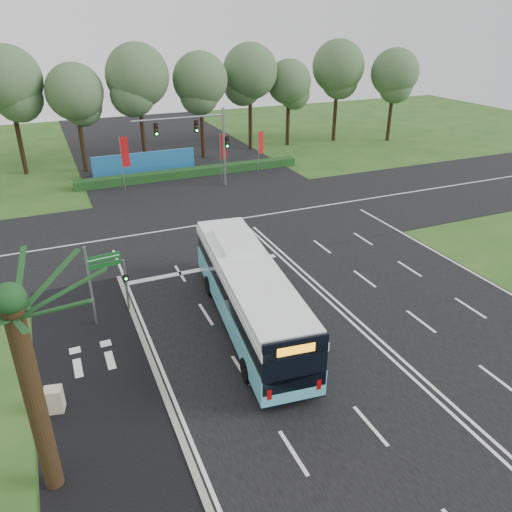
{
  "coord_description": "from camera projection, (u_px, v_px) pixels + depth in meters",
  "views": [
    {
      "loc": [
        -12.97,
        -21.42,
        14.11
      ],
      "look_at": [
        -2.87,
        2.0,
        1.84
      ],
      "focal_mm": 35.0,
      "sensor_mm": 36.0,
      "label": 1
    }
  ],
  "objects": [
    {
      "name": "hedge",
      "position": [
        192.0,
        172.0,
        48.57
      ],
      "size": [
        22.0,
        1.2,
        0.8
      ],
      "primitive_type": "cube",
      "color": "#163D19",
      "rests_on": "ground"
    },
    {
      "name": "city_bus",
      "position": [
        249.0,
        294.0,
        24.42
      ],
      "size": [
        4.16,
        13.09,
        3.69
      ],
      "rotation": [
        0.0,
        0.0,
        -0.12
      ],
      "color": "#57B7CA",
      "rests_on": "ground"
    },
    {
      "name": "road_main",
      "position": [
        316.0,
        290.0,
        28.46
      ],
      "size": [
        20.0,
        120.0,
        0.04
      ],
      "primitive_type": "cube",
      "color": "black",
      "rests_on": "ground"
    },
    {
      "name": "pedestrian_signal",
      "position": [
        126.0,
        284.0,
        25.73
      ],
      "size": [
        0.28,
        0.4,
        3.01
      ],
      "rotation": [
        0.0,
        0.0,
        0.36
      ],
      "color": "gray",
      "rests_on": "ground"
    },
    {
      "name": "eucalyptus_row",
      "position": [
        181.0,
        77.0,
        50.96
      ],
      "size": [
        54.43,
        9.86,
        12.88
      ],
      "color": "black",
      "rests_on": "ground"
    },
    {
      "name": "banner_flag_mid",
      "position": [
        223.0,
        150.0,
        46.61
      ],
      "size": [
        0.6,
        0.31,
        4.41
      ],
      "rotation": [
        0.0,
        0.0,
        -0.43
      ],
      "color": "gray",
      "rests_on": "ground"
    },
    {
      "name": "palm_tree",
      "position": [
        15.0,
        322.0,
        13.88
      ],
      "size": [
        3.2,
        3.2,
        7.65
      ],
      "color": "#382614",
      "rests_on": "ground"
    },
    {
      "name": "banner_flag_left",
      "position": [
        124.0,
        156.0,
        43.45
      ],
      "size": [
        0.72,
        0.17,
        4.89
      ],
      "rotation": [
        0.0,
        0.0,
        -0.16
      ],
      "color": "gray",
      "rests_on": "ground"
    },
    {
      "name": "kerb_strip",
      "position": [
        152.0,
        364.0,
        22.36
      ],
      "size": [
        0.25,
        18.0,
        0.12
      ],
      "primitive_type": "cube",
      "color": "gray",
      "rests_on": "ground"
    },
    {
      "name": "street_sign",
      "position": [
        96.0,
        276.0,
        24.25
      ],
      "size": [
        1.69,
        0.29,
        4.36
      ],
      "rotation": [
        0.0,
        0.0,
        0.12
      ],
      "color": "gray",
      "rests_on": "ground"
    },
    {
      "name": "blue_hoarding",
      "position": [
        145.0,
        163.0,
        48.9
      ],
      "size": [
        10.0,
        0.3,
        2.2
      ],
      "primitive_type": "cube",
      "color": "#1C609A",
      "rests_on": "ground"
    },
    {
      "name": "utility_cabinet",
      "position": [
        54.0,
        400.0,
        19.52
      ],
      "size": [
        0.77,
        0.69,
        1.11
      ],
      "primitive_type": "cube",
      "rotation": [
        0.0,
        0.0,
        -0.22
      ],
      "color": "#B4AD91",
      "rests_on": "ground"
    },
    {
      "name": "banner_flag_right",
      "position": [
        260.0,
        145.0,
        49.12
      ],
      "size": [
        0.6,
        0.14,
        4.09
      ],
      "rotation": [
        0.0,
        0.0,
        0.15
      ],
      "color": "gray",
      "rests_on": "ground"
    },
    {
      "name": "road_cross",
      "position": [
        239.0,
        219.0,
        38.39
      ],
      "size": [
        120.0,
        14.0,
        0.05
      ],
      "primitive_type": "cube",
      "color": "black",
      "rests_on": "ground"
    },
    {
      "name": "bike_path",
      "position": [
        97.0,
        378.0,
        21.51
      ],
      "size": [
        5.0,
        18.0,
        0.06
      ],
      "primitive_type": "cube",
      "color": "black",
      "rests_on": "ground"
    },
    {
      "name": "ground",
      "position": [
        316.0,
        290.0,
        28.47
      ],
      "size": [
        120.0,
        120.0,
        0.0
      ],
      "primitive_type": "plane",
      "color": "#254D19",
      "rests_on": "ground"
    },
    {
      "name": "traffic_light_gantry",
      "position": [
        204.0,
        136.0,
        43.48
      ],
      "size": [
        8.41,
        0.28,
        7.0
      ],
      "color": "gray",
      "rests_on": "ground"
    }
  ]
}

